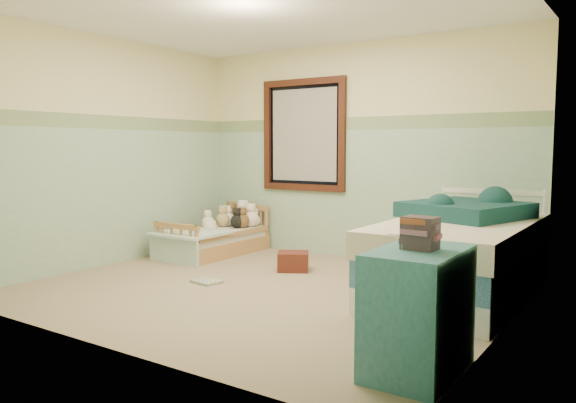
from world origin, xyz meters
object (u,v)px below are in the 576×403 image
Objects in this scene: twin_bed_frame at (459,283)px; dresser at (418,311)px; plush_floor_cream at (210,241)px; floor_book at (207,282)px; toddler_bed_frame at (215,247)px; plush_floor_tan at (179,249)px; red_pillow at (293,261)px.

dresser reaches higher than twin_bed_frame.
floor_book is at bearing -49.46° from plush_floor_cream.
plush_floor_cream reaches higher than twin_bed_frame.
toddler_bed_frame is 0.48m from plush_floor_tan.
twin_bed_frame is at bearing -6.06° from plush_floor_cream.
twin_bed_frame is at bearing 30.80° from floor_book.
plush_floor_tan reaches higher than toddler_bed_frame.
plush_floor_tan reaches higher than floor_book.
plush_floor_tan is at bearing 155.08° from floor_book.
red_pillow is at bearing 138.34° from dresser.
plush_floor_tan reaches higher than twin_bed_frame.
toddler_bed_frame is 5.90× the size of plush_floor_tan.
toddler_bed_frame is 5.01× the size of plush_floor_cream.
twin_bed_frame is 2.33m from floor_book.
twin_bed_frame is (3.20, -0.34, -0.03)m from plush_floor_cream.
twin_bed_frame is 1.76m from red_pillow.
dresser is at bearing -12.12° from floor_book.
plush_floor_tan is 3.91m from dresser.
plush_floor_cream is at bearing 139.14° from floor_book.
plush_floor_tan is 0.86× the size of floor_book.
toddler_bed_frame is at bearing -24.50° from plush_floor_cream.
plush_floor_cream is at bearing 148.49° from dresser.
floor_book is (-0.40, -0.91, -0.09)m from red_pillow.
plush_floor_cream is 1.18× the size of plush_floor_tan.
red_pillow is at bearing 8.01° from plush_floor_tan.
twin_bed_frame is at bearing 99.82° from dresser.
red_pillow is at bearing -12.05° from plush_floor_cream.
plush_floor_tan is at bearing -176.92° from twin_bed_frame.
floor_book is (1.07, -0.71, -0.10)m from plush_floor_tan.
floor_book is (-2.16, -0.88, -0.10)m from twin_bed_frame.
floor_book is at bearing -33.52° from plush_floor_tan.
floor_book is at bearing -157.80° from twin_bed_frame.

